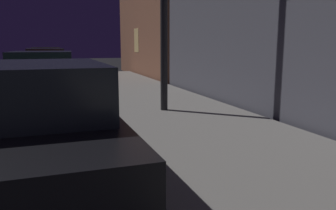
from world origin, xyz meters
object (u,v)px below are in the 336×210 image
(car_red, at_px, (46,64))
(car_black, at_px, (33,128))
(car_green, at_px, (43,77))
(car_yellow_cab, at_px, (47,59))

(car_red, bearing_deg, car_black, -90.00)
(car_green, xyz_separation_m, car_red, (0.00, 7.02, 0.02))
(car_red, relative_size, car_yellow_cab, 1.03)
(car_black, relative_size, car_yellow_cab, 0.97)
(car_red, bearing_deg, car_green, -90.01)
(car_yellow_cab, bearing_deg, car_red, -90.01)
(car_black, bearing_deg, car_yellow_cab, 90.00)
(car_yellow_cab, bearing_deg, car_black, -90.00)
(car_red, bearing_deg, car_yellow_cab, 89.99)
(car_black, distance_m, car_red, 13.25)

